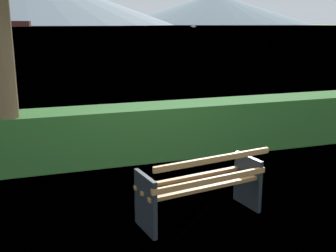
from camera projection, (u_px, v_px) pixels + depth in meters
ground_plane at (199, 216)px, 5.10m from camera, size 1400.00×1400.00×0.00m
water_surface at (30, 27)px, 287.46m from camera, size 620.00×620.00×0.00m
park_bench at (202, 186)px, 4.95m from camera, size 1.60×0.81×0.87m
hedge_row at (145, 132)px, 7.26m from camera, size 12.26×0.78×0.92m
sailboat_mid at (193, 26)px, 245.96m from camera, size 2.98×6.48×1.61m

